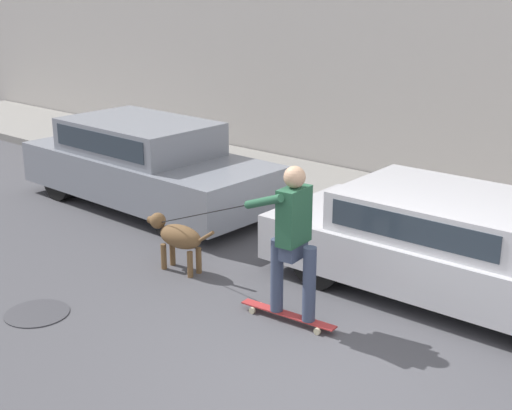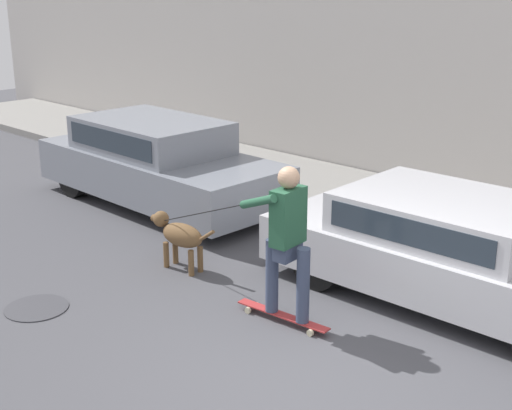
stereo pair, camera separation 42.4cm
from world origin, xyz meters
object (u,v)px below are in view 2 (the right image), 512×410
Objects in this scene: parked_car_1 at (453,251)px; dog at (180,235)px; parked_car_0 at (158,163)px; skateboarder at (287,236)px.

parked_car_1 reaches higher than dog.
parked_car_0 is 2.72m from dog.
skateboarder is (1.90, -0.20, 0.53)m from dog.
skateboarder is at bearing -120.06° from parked_car_1.
parked_car_1 is at bearing -156.48° from dog.
parked_car_0 reaches higher than dog.
dog is at bearing -32.36° from parked_car_0.
parked_car_1 is (5.09, -0.00, -0.08)m from parked_car_0.
parked_car_1 is 3.20m from dog.
parked_car_0 is 1.58× the size of skateboarder.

